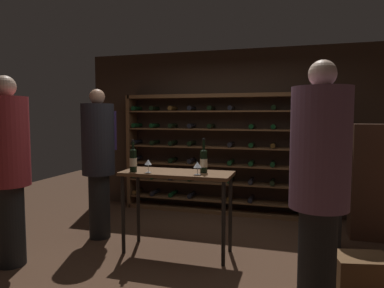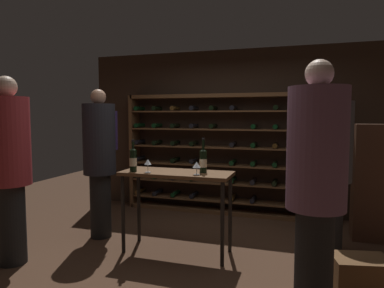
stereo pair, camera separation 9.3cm
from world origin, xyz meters
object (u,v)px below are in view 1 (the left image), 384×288
(wine_bottle_green_slim, at_px, (133,160))
(display_cabinet, at_px, (369,181))
(person_host_in_suit, at_px, (8,162))
(wine_glass_stemmed_left, at_px, (197,165))
(wine_crate, at_px, (361,275))
(person_bystander_dark_jacket, at_px, (98,156))
(wine_rack, at_px, (221,154))
(person_guest_blue_shirt, at_px, (319,177))
(person_guest_khaki, at_px, (330,161))
(wine_bottle_amber_reserve, at_px, (204,160))
(wine_glass_stemmed_center, at_px, (148,163))
(tasting_table, at_px, (177,182))

(wine_bottle_green_slim, bearing_deg, display_cabinet, 25.93)
(person_host_in_suit, bearing_deg, wine_glass_stemmed_left, 119.21)
(wine_glass_stemmed_left, bearing_deg, wine_crate, -10.62)
(wine_crate, distance_m, wine_bottle_green_slim, 2.58)
(person_host_in_suit, bearing_deg, wine_crate, 105.18)
(wine_bottle_green_slim, bearing_deg, person_bystander_dark_jacket, 153.60)
(wine_crate, bearing_deg, wine_rack, 128.36)
(person_guest_blue_shirt, height_order, wine_glass_stemmed_left, person_guest_blue_shirt)
(person_guest_khaki, relative_size, wine_bottle_green_slim, 5.29)
(wine_bottle_amber_reserve, xyz_separation_m, wine_glass_stemmed_center, (-0.61, -0.18, -0.03))
(wine_rack, bearing_deg, wine_glass_stemmed_center, -102.57)
(wine_bottle_amber_reserve, distance_m, wine_glass_stemmed_center, 0.63)
(person_guest_blue_shirt, relative_size, wine_glass_stemmed_center, 13.49)
(person_guest_khaki, bearing_deg, wine_glass_stemmed_left, 48.07)
(person_bystander_dark_jacket, xyz_separation_m, wine_glass_stemmed_center, (0.85, -0.34, -0.01))
(person_host_in_suit, distance_m, wine_bottle_green_slim, 1.31)
(wine_rack, height_order, wine_glass_stemmed_left, wine_rack)
(wine_crate, height_order, wine_bottle_amber_reserve, wine_bottle_amber_reserve)
(tasting_table, height_order, wine_glass_stemmed_center, wine_glass_stemmed_center)
(person_bystander_dark_jacket, height_order, wine_bottle_amber_reserve, person_bystander_dark_jacket)
(person_guest_blue_shirt, distance_m, wine_crate, 1.14)
(wine_rack, xyz_separation_m, person_guest_khaki, (1.56, -1.27, 0.11))
(wine_rack, distance_m, display_cabinet, 2.20)
(tasting_table, height_order, wine_crate, tasting_table)
(wine_rack, bearing_deg, wine_glass_stemmed_left, -85.79)
(person_host_in_suit, distance_m, display_cabinet, 4.35)
(wine_bottle_amber_reserve, height_order, wine_glass_stemmed_left, wine_bottle_amber_reserve)
(wine_crate, bearing_deg, tasting_table, 167.26)
(person_bystander_dark_jacket, distance_m, display_cabinet, 3.54)
(person_host_in_suit, xyz_separation_m, wine_bottle_green_slim, (1.12, 0.69, -0.02))
(tasting_table, bearing_deg, wine_glass_stemmed_left, -24.13)
(person_guest_khaki, bearing_deg, wine_bottle_green_slim, 40.27)
(wine_rack, relative_size, person_guest_khaki, 1.67)
(person_guest_khaki, xyz_separation_m, wine_glass_stemmed_left, (-1.42, -0.66, -0.02))
(person_guest_blue_shirt, distance_m, wine_bottle_amber_reserve, 1.50)
(person_bystander_dark_jacket, height_order, person_host_in_suit, person_host_in_suit)
(wine_rack, height_order, person_guest_blue_shirt, person_guest_blue_shirt)
(tasting_table, bearing_deg, wine_glass_stemmed_center, -152.98)
(tasting_table, distance_m, wine_bottle_amber_reserve, 0.41)
(wine_crate, height_order, wine_bottle_green_slim, wine_bottle_green_slim)
(person_guest_blue_shirt, distance_m, wine_glass_stemmed_left, 1.44)
(tasting_table, distance_m, wine_glass_stemmed_center, 0.41)
(person_host_in_suit, bearing_deg, person_bystander_dark_jacket, 164.48)
(wine_bottle_green_slim, distance_m, wine_glass_stemmed_left, 0.77)
(display_cabinet, bearing_deg, wine_bottle_amber_reserve, -149.02)
(person_host_in_suit, bearing_deg, wine_rack, 155.15)
(wine_rack, relative_size, wine_glass_stemmed_center, 21.69)
(wine_crate, height_order, display_cabinet, display_cabinet)
(person_bystander_dark_jacket, distance_m, wine_glass_stemmed_left, 1.46)
(wine_crate, xyz_separation_m, wine_glass_stemmed_center, (-2.20, 0.28, 0.90))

